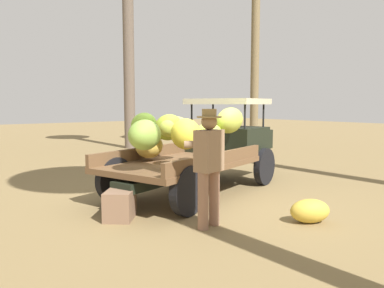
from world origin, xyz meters
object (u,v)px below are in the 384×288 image
Objects in this scene: wooden_crate at (120,205)px; loose_banana_bunch at (310,211)px; farmer at (209,161)px; truck at (205,144)px.

wooden_crate is 0.90× the size of loose_banana_bunch.
farmer is 1.54m from wooden_crate.
farmer is 2.82× the size of loose_banana_bunch.
wooden_crate is (-0.82, 1.08, -0.72)m from farmer.
loose_banana_bunch is (1.29, -0.75, -0.76)m from farmer.
loose_banana_bunch is at bearing -111.24° from truck.
truck reaches higher than loose_banana_bunch.
wooden_crate is at bearing -178.76° from truck.
truck reaches higher than wooden_crate.
farmer reaches higher than wooden_crate.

